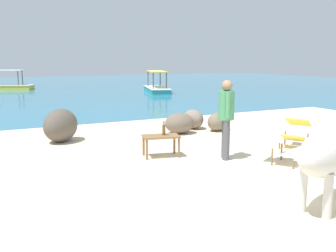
{
  "coord_description": "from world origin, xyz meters",
  "views": [
    {
      "loc": [
        -3.73,
        -4.84,
        2.1
      ],
      "look_at": [
        0.18,
        3.0,
        0.55
      ],
      "focal_mm": 41.47,
      "sensor_mm": 36.0,
      "label": 1
    }
  ],
  "objects_px": {
    "deck_chair_far": "(296,131)",
    "boat_yellow": "(4,85)",
    "cow": "(333,151)",
    "person_standing": "(226,113)",
    "bottle": "(164,130)",
    "deck_chair_near": "(280,144)",
    "low_bench_table": "(161,139)",
    "boat_teal": "(157,88)"
  },
  "relations": [
    {
      "from": "cow",
      "to": "boat_teal",
      "type": "xyz_separation_m",
      "value": [
        5.46,
        17.58,
        -0.53
      ]
    },
    {
      "from": "cow",
      "to": "person_standing",
      "type": "height_order",
      "value": "person_standing"
    },
    {
      "from": "cow",
      "to": "deck_chair_near",
      "type": "xyz_separation_m",
      "value": [
        0.9,
        2.01,
        -0.39
      ]
    },
    {
      "from": "deck_chair_far",
      "to": "boat_yellow",
      "type": "height_order",
      "value": "boat_yellow"
    },
    {
      "from": "deck_chair_far",
      "to": "low_bench_table",
      "type": "bearing_deg",
      "value": -41.17
    },
    {
      "from": "person_standing",
      "to": "boat_yellow",
      "type": "xyz_separation_m",
      "value": [
        -2.76,
        21.21,
        -0.7
      ]
    },
    {
      "from": "low_bench_table",
      "to": "bottle",
      "type": "bearing_deg",
      "value": 17.53
    },
    {
      "from": "low_bench_table",
      "to": "cow",
      "type": "bearing_deg",
      "value": -62.46
    },
    {
      "from": "deck_chair_near",
      "to": "boat_teal",
      "type": "distance_m",
      "value": 16.23
    },
    {
      "from": "cow",
      "to": "person_standing",
      "type": "xyz_separation_m",
      "value": [
        0.13,
        2.75,
        0.17
      ]
    },
    {
      "from": "boat_yellow",
      "to": "cow",
      "type": "bearing_deg",
      "value": -57.92
    },
    {
      "from": "low_bench_table",
      "to": "deck_chair_far",
      "type": "xyz_separation_m",
      "value": [
        3.18,
        -0.61,
        0.01
      ]
    },
    {
      "from": "bottle",
      "to": "deck_chair_near",
      "type": "relative_size",
      "value": 0.32
    },
    {
      "from": "person_standing",
      "to": "deck_chair_near",
      "type": "bearing_deg",
      "value": -17.43
    },
    {
      "from": "low_bench_table",
      "to": "person_standing",
      "type": "bearing_deg",
      "value": -22.53
    },
    {
      "from": "cow",
      "to": "boat_yellow",
      "type": "distance_m",
      "value": 24.11
    },
    {
      "from": "boat_yellow",
      "to": "boat_teal",
      "type": "bearing_deg",
      "value": -12.46
    },
    {
      "from": "low_bench_table",
      "to": "boat_yellow",
      "type": "distance_m",
      "value": 20.52
    },
    {
      "from": "cow",
      "to": "deck_chair_far",
      "type": "height_order",
      "value": "cow"
    },
    {
      "from": "low_bench_table",
      "to": "boat_teal",
      "type": "bearing_deg",
      "value": 77.53
    },
    {
      "from": "bottle",
      "to": "low_bench_table",
      "type": "bearing_deg",
      "value": -174.57
    },
    {
      "from": "bottle",
      "to": "cow",
      "type": "bearing_deg",
      "value": -75.64
    },
    {
      "from": "bottle",
      "to": "person_standing",
      "type": "bearing_deg",
      "value": -36.62
    },
    {
      "from": "bottle",
      "to": "deck_chair_far",
      "type": "bearing_deg",
      "value": -11.21
    },
    {
      "from": "boat_teal",
      "to": "cow",
      "type": "bearing_deg",
      "value": 178.46
    },
    {
      "from": "low_bench_table",
      "to": "deck_chair_near",
      "type": "xyz_separation_m",
      "value": [
        1.87,
        -1.51,
        0.01
      ]
    },
    {
      "from": "deck_chair_near",
      "to": "person_standing",
      "type": "xyz_separation_m",
      "value": [
        -0.77,
        0.75,
        0.56
      ]
    },
    {
      "from": "low_bench_table",
      "to": "deck_chair_far",
      "type": "height_order",
      "value": "deck_chair_far"
    },
    {
      "from": "boat_teal",
      "to": "deck_chair_far",
      "type": "bearing_deg",
      "value": -176.78
    },
    {
      "from": "bottle",
      "to": "person_standing",
      "type": "distance_m",
      "value": 1.34
    },
    {
      "from": "cow",
      "to": "deck_chair_far",
      "type": "relative_size",
      "value": 2.25
    },
    {
      "from": "cow",
      "to": "low_bench_table",
      "type": "bearing_deg",
      "value": 85.67
    },
    {
      "from": "bottle",
      "to": "deck_chair_near",
      "type": "distance_m",
      "value": 2.36
    },
    {
      "from": "low_bench_table",
      "to": "boat_yellow",
      "type": "bearing_deg",
      "value": 106.74
    },
    {
      "from": "deck_chair_near",
      "to": "deck_chair_far",
      "type": "relative_size",
      "value": 1.0
    },
    {
      "from": "low_bench_table",
      "to": "person_standing",
      "type": "relative_size",
      "value": 0.52
    },
    {
      "from": "cow",
      "to": "bottle",
      "type": "distance_m",
      "value": 3.64
    },
    {
      "from": "cow",
      "to": "deck_chair_near",
      "type": "relative_size",
      "value": 2.26
    },
    {
      "from": "deck_chair_near",
      "to": "boat_yellow",
      "type": "relative_size",
      "value": 0.24
    },
    {
      "from": "low_bench_table",
      "to": "boat_teal",
      "type": "xyz_separation_m",
      "value": [
        6.43,
        14.07,
        -0.13
      ]
    },
    {
      "from": "low_bench_table",
      "to": "person_standing",
      "type": "xyz_separation_m",
      "value": [
        1.1,
        -0.76,
        0.57
      ]
    },
    {
      "from": "person_standing",
      "to": "boat_teal",
      "type": "bearing_deg",
      "value": 96.83
    }
  ]
}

